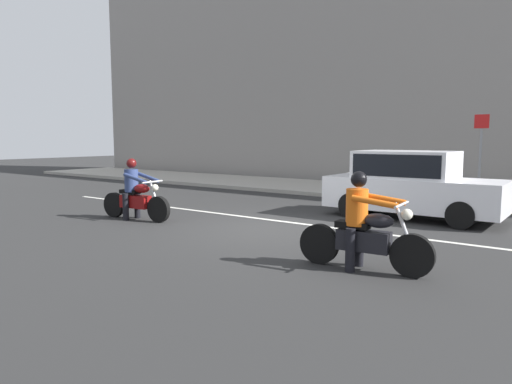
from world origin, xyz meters
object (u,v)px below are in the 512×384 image
(motorcycle_with_rider_orange_stripe, at_px, (363,230))
(street_sign_post, at_px, (481,147))
(motorcycle_with_rider_denim_blue, at_px, (135,195))
(parked_sedan_white, at_px, (411,184))

(motorcycle_with_rider_orange_stripe, relative_size, street_sign_post, 0.80)
(motorcycle_with_rider_denim_blue, xyz_separation_m, parked_sedan_white, (5.49, 4.33, 0.25))
(motorcycle_with_rider_denim_blue, distance_m, parked_sedan_white, 6.99)
(street_sign_post, bearing_deg, parked_sedan_white, -98.77)
(street_sign_post, bearing_deg, motorcycle_with_rider_orange_stripe, -88.20)
(motorcycle_with_rider_denim_blue, xyz_separation_m, street_sign_post, (6.19, 8.88, 1.13))
(motorcycle_with_rider_orange_stripe, bearing_deg, motorcycle_with_rider_denim_blue, 172.36)
(motorcycle_with_rider_denim_blue, height_order, motorcycle_with_rider_orange_stripe, same)
(motorcycle_with_rider_denim_blue, distance_m, motorcycle_with_rider_orange_stripe, 6.55)
(motorcycle_with_rider_denim_blue, bearing_deg, motorcycle_with_rider_orange_stripe, -7.64)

